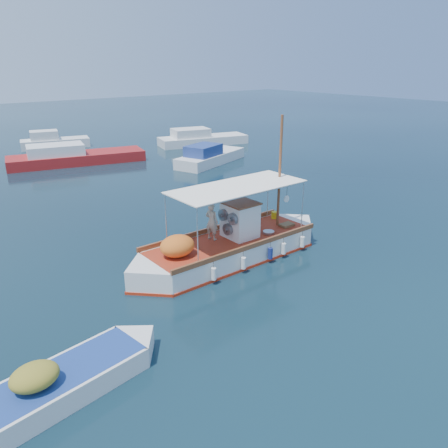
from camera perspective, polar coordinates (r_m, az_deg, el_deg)
ground at (r=17.64m, az=1.88°, el=-5.15°), size 160.00×160.00×0.00m
fishing_caique at (r=17.82m, az=0.77°, el=-3.07°), size 9.51×2.69×5.80m
dinghy at (r=11.97m, az=-20.23°, el=-18.99°), size 5.40×2.07×1.33m
bg_boat_n at (r=36.65m, az=-19.12°, el=8.21°), size 10.64×5.14×1.80m
bg_boat_ne at (r=34.71m, az=-1.94°, el=8.68°), size 7.18×4.34×1.80m
bg_boat_e at (r=42.87m, az=-3.08°, el=10.96°), size 8.85×4.65×1.80m
bg_boat_far_n at (r=44.30m, az=-21.41°, el=9.91°), size 6.30×3.46×1.80m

